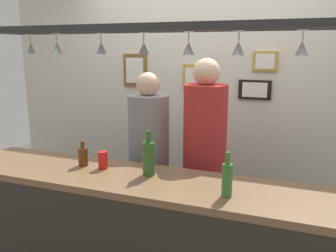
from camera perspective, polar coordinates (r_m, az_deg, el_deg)
name	(u,v)px	position (r m, az deg, el deg)	size (l,w,h in m)	color
back_wall	(203,103)	(3.55, 5.71, 3.74)	(4.40, 0.06, 2.60)	silver
bar_counter	(134,237)	(2.31, -5.55, -17.44)	(2.70, 0.55, 1.02)	brown
overhead_glass_rack	(144,28)	(2.19, -3.83, 15.53)	(2.20, 0.36, 0.04)	black
hanging_wineglass_far_left	(31,47)	(2.71, -21.31, 11.79)	(0.07, 0.07, 0.13)	silver
hanging_wineglass_left	(57,47)	(2.44, -17.52, 12.06)	(0.07, 0.07, 0.13)	silver
hanging_wineglass_center_left	(101,47)	(2.31, -10.77, 12.41)	(0.07, 0.07, 0.13)	silver
hanging_wineglass_center	(144,47)	(2.22, -3.95, 12.60)	(0.07, 0.07, 0.13)	silver
hanging_wineglass_center_right	(189,47)	(2.04, 3.34, 12.61)	(0.07, 0.07, 0.13)	silver
hanging_wineglass_right	(238,47)	(1.97, 11.34, 12.39)	(0.07, 0.07, 0.13)	silver
hanging_wineglass_far_right	(302,47)	(1.94, 20.88, 11.83)	(0.07, 0.07, 0.13)	silver
person_left_grey_shirt	(149,151)	(2.96, -3.10, -4.07)	(0.34, 0.34, 1.65)	#2D334C
person_right_red_shirt	(205,148)	(2.79, 5.95, -3.55)	(0.34, 0.34, 1.77)	#2D334C
bottle_beer_brown_stubby	(83,156)	(2.57, -13.60, -4.75)	(0.07, 0.07, 0.18)	#512D14
bottle_champagne_green	(149,158)	(2.31, -3.17, -5.16)	(0.08, 0.08, 0.30)	#2D5623
bottle_beer_green_import	(227,179)	(2.02, 9.55, -8.46)	(0.06, 0.06, 0.26)	#336B2D
drink_can	(103,160)	(2.49, -10.50, -5.45)	(0.07, 0.07, 0.12)	red
picture_frame_lower_pair	(255,90)	(3.39, 13.87, 5.72)	(0.30, 0.02, 0.18)	black
picture_frame_caricature	(135,70)	(3.73, -5.35, 8.96)	(0.26, 0.02, 0.34)	brown
picture_frame_upper_small	(265,61)	(3.37, 15.46, 10.07)	(0.22, 0.02, 0.18)	#B29338
picture_frame_crest	(192,78)	(3.51, 3.93, 7.81)	(0.18, 0.02, 0.26)	#B29338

